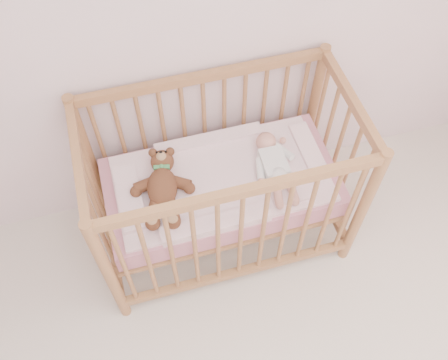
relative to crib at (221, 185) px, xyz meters
name	(u,v)px	position (x,y,z in m)	size (l,w,h in m)	color
wall_back	(180,6)	(-0.07, 0.40, 0.85)	(4.00, 0.02, 2.70)	silver
crib	(221,185)	(0.00, 0.00, 0.00)	(1.36, 0.76, 1.00)	#9E6A43
mattress	(221,187)	(0.00, 0.00, -0.01)	(1.22, 0.62, 0.13)	pink
blanket	(221,179)	(0.00, 0.00, 0.06)	(1.10, 0.58, 0.06)	#F5A9B5
baby	(274,162)	(0.28, -0.02, 0.14)	(0.23, 0.48, 0.12)	white
teddy_bear	(162,186)	(-0.31, -0.02, 0.15)	(0.34, 0.48, 0.13)	brown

